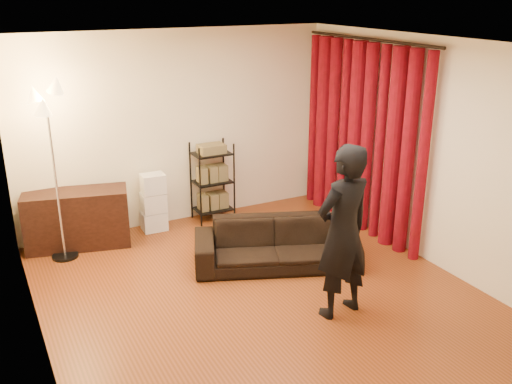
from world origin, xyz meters
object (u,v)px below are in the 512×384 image
sofa (275,244)px  storage_boxes (154,202)px  wire_shelf (212,182)px  media_cabinet (77,219)px  floor_lamp (55,176)px  person (343,232)px

sofa → storage_boxes: (-0.97, 1.70, 0.13)m
wire_shelf → media_cabinet: bearing=172.5°
sofa → floor_lamp: 2.76m
floor_lamp → person: bearing=-48.8°
person → media_cabinet: 3.61m
media_cabinet → storage_boxes: storage_boxes is taller
sofa → person: (0.07, -1.24, 0.63)m
sofa → storage_boxes: 1.96m
wire_shelf → floor_lamp: floor_lamp is taller
person → floor_lamp: size_ratio=0.84×
person → floor_lamp: bearing=-56.9°
media_cabinet → floor_lamp: bearing=-118.8°
sofa → wire_shelf: bearing=114.5°
floor_lamp → sofa: bearing=-32.0°
person → storage_boxes: bearing=-78.7°
floor_lamp → wire_shelf: bearing=8.2°
media_cabinet → wire_shelf: 1.94m
storage_boxes → wire_shelf: bearing=0.4°
wire_shelf → floor_lamp: size_ratio=0.53×
person → media_cabinet: bearing=-62.5°
media_cabinet → storage_boxes: size_ratio=1.58×
sofa → storage_boxes: size_ratio=2.34×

